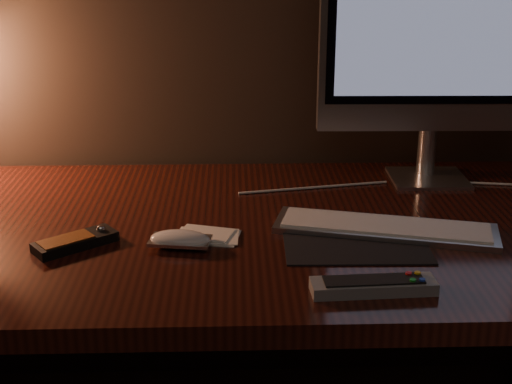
{
  "coord_description": "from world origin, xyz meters",
  "views": [
    {
      "loc": [
        -0.03,
        0.6,
        1.27
      ],
      "look_at": [
        0.01,
        1.73,
        0.86
      ],
      "focal_mm": 50.0,
      "sensor_mm": 36.0,
      "label": 1
    }
  ],
  "objects_px": {
    "monitor": "(441,37)",
    "media_remote": "(75,241)",
    "keyboard": "(385,228)",
    "desk": "(248,268)",
    "mouse": "(180,241)",
    "tv_remote": "(373,286)"
  },
  "relations": [
    {
      "from": "monitor",
      "to": "media_remote",
      "type": "relative_size",
      "value": 3.61
    },
    {
      "from": "monitor",
      "to": "media_remote",
      "type": "bearing_deg",
      "value": -153.62
    },
    {
      "from": "keyboard",
      "to": "media_remote",
      "type": "relative_size",
      "value": 2.75
    },
    {
      "from": "desk",
      "to": "keyboard",
      "type": "bearing_deg",
      "value": -24.6
    },
    {
      "from": "media_remote",
      "to": "desk",
      "type": "bearing_deg",
      "value": -9.27
    },
    {
      "from": "desk",
      "to": "media_remote",
      "type": "xyz_separation_m",
      "value": [
        -0.31,
        -0.17,
        0.14
      ]
    },
    {
      "from": "mouse",
      "to": "keyboard",
      "type": "bearing_deg",
      "value": 17.75
    },
    {
      "from": "desk",
      "to": "media_remote",
      "type": "height_order",
      "value": "media_remote"
    },
    {
      "from": "mouse",
      "to": "media_remote",
      "type": "distance_m",
      "value": 0.18
    },
    {
      "from": "media_remote",
      "to": "tv_remote",
      "type": "bearing_deg",
      "value": -58.18
    },
    {
      "from": "desk",
      "to": "monitor",
      "type": "height_order",
      "value": "monitor"
    },
    {
      "from": "desk",
      "to": "media_remote",
      "type": "bearing_deg",
      "value": -151.63
    },
    {
      "from": "desk",
      "to": "media_remote",
      "type": "distance_m",
      "value": 0.38
    },
    {
      "from": "keyboard",
      "to": "tv_remote",
      "type": "bearing_deg",
      "value": -91.08
    },
    {
      "from": "desk",
      "to": "monitor",
      "type": "relative_size",
      "value": 3.0
    },
    {
      "from": "monitor",
      "to": "media_remote",
      "type": "xyz_separation_m",
      "value": [
        -0.71,
        -0.34,
        -0.31
      ]
    },
    {
      "from": "desk",
      "to": "keyboard",
      "type": "relative_size",
      "value": 3.94
    },
    {
      "from": "desk",
      "to": "mouse",
      "type": "relative_size",
      "value": 14.97
    },
    {
      "from": "monitor",
      "to": "mouse",
      "type": "relative_size",
      "value": 4.99
    },
    {
      "from": "keyboard",
      "to": "tv_remote",
      "type": "distance_m",
      "value": 0.24
    },
    {
      "from": "media_remote",
      "to": "keyboard",
      "type": "bearing_deg",
      "value": -32.46
    },
    {
      "from": "tv_remote",
      "to": "desk",
      "type": "bearing_deg",
      "value": 114.75
    }
  ]
}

